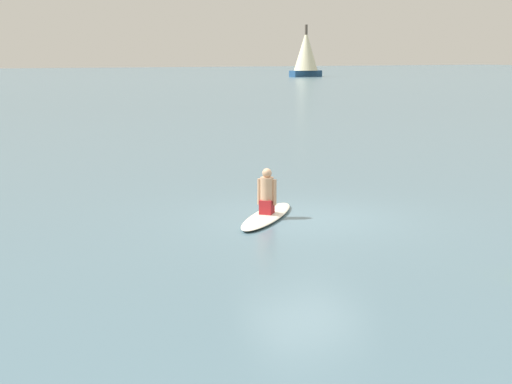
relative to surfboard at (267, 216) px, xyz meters
name	(u,v)px	position (x,y,z in m)	size (l,w,h in m)	color
ground_plane	(305,219)	(0.71, -0.46, -0.05)	(400.00, 400.00, 0.00)	slate
surfboard	(267,216)	(0.00, 0.00, 0.00)	(3.06, 0.66, 0.11)	silver
person_paddler	(267,193)	(0.00, 0.00, 0.51)	(0.43, 0.43, 1.01)	#A51E23
sailboat_distant	(306,52)	(58.03, 93.40, 3.92)	(5.82, 4.41, 8.46)	navy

